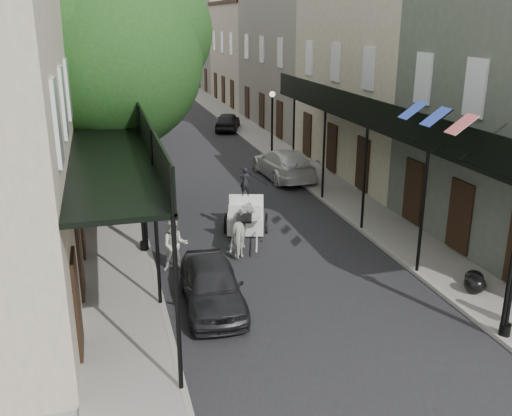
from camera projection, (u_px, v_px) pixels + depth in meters
ground at (321, 322)px, 15.08m from camera, size 140.00×140.00×0.00m
road at (195, 156)px, 33.37m from camera, size 8.00×90.00×0.01m
sidewalk_left at (107, 160)px, 32.10m from camera, size 2.20×90.00×0.12m
sidewalk_right at (276, 150)px, 34.61m from camera, size 2.20×90.00×0.12m
building_row_left at (42, 55)px, 38.70m from camera, size 5.00×80.00×10.50m
building_row_right at (283, 52)px, 43.03m from camera, size 5.00×80.00×10.50m
gallery_left at (114, 132)px, 18.98m from camera, size 2.20×18.05×4.88m
gallery_right at (375, 119)px, 21.39m from camera, size 2.20×18.05×4.88m
tree_near at (122, 51)px, 21.28m from camera, size 7.31×6.80×9.63m
tree_far at (110, 50)px, 34.28m from camera, size 6.45×6.00×8.61m
lamppost_left at (141, 196)px, 18.89m from camera, size 0.32×0.32×3.71m
lamppost_right_far at (272, 123)px, 31.93m from camera, size 0.32×0.32×3.71m
horse at (244, 230)px, 19.41m from camera, size 1.32×2.01×1.56m
carriage at (246, 202)px, 21.64m from camera, size 2.00×2.57×2.61m
pedestrian_walking at (175, 245)px, 17.94m from camera, size 0.85×0.68×1.69m
pedestrian_sidewalk_left at (99, 185)px, 23.82m from camera, size 1.23×0.77×1.82m
car_left_near at (212, 285)px, 15.69m from camera, size 1.80×4.01×1.34m
car_left_mid at (140, 175)px, 26.87m from camera, size 2.51×3.89×1.21m
car_left_far at (134, 122)px, 40.11m from camera, size 3.88×5.52×1.40m
car_right_near at (283, 164)px, 28.53m from camera, size 2.31×5.13×1.46m
car_right_far at (228, 121)px, 40.67m from camera, size 2.70×4.11×1.30m
trash_bags at (475, 282)px, 16.56m from camera, size 0.89×1.04×0.53m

